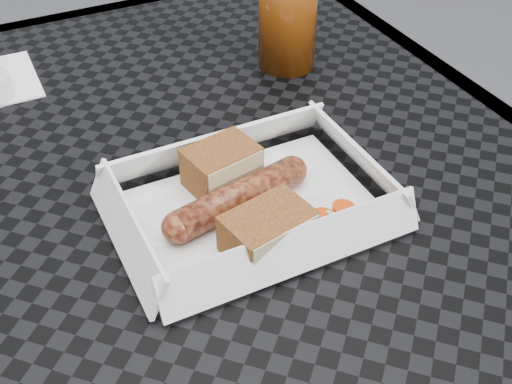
# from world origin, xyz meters

# --- Properties ---
(patio_table) EXTENTS (0.80, 0.80, 0.74)m
(patio_table) POSITION_xyz_m (0.00, 0.00, 0.67)
(patio_table) COLOR black
(patio_table) RESTS_ON ground
(food_tray) EXTENTS (0.22, 0.15, 0.00)m
(food_tray) POSITION_xyz_m (0.06, -0.11, 0.75)
(food_tray) COLOR white
(food_tray) RESTS_ON patio_table
(bratwurst) EXTENTS (0.16, 0.05, 0.03)m
(bratwurst) POSITION_xyz_m (0.04, -0.10, 0.76)
(bratwurst) COLOR brown
(bratwurst) RESTS_ON food_tray
(bread_near) EXTENTS (0.07, 0.06, 0.04)m
(bread_near) POSITION_xyz_m (0.05, -0.06, 0.77)
(bread_near) COLOR brown
(bread_near) RESTS_ON food_tray
(bread_far) EXTENTS (0.08, 0.06, 0.04)m
(bread_far) POSITION_xyz_m (0.05, -0.16, 0.77)
(bread_far) COLOR brown
(bread_far) RESTS_ON food_tray
(veg_garnish) EXTENTS (0.03, 0.03, 0.00)m
(veg_garnish) POSITION_xyz_m (0.12, -0.16, 0.75)
(veg_garnish) COLOR #E13D09
(veg_garnish) RESTS_ON food_tray
(drink_glass) EXTENTS (0.07, 0.07, 0.15)m
(drink_glass) POSITION_xyz_m (0.22, 0.12, 0.82)
(drink_glass) COLOR #652B08
(drink_glass) RESTS_ON patio_table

